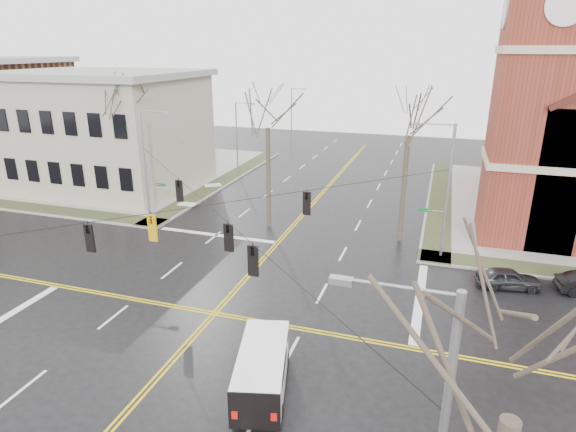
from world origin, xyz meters
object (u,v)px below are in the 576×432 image
(signal_pole_ne, at_px, (445,188))
(tree_ne, at_px, (409,128))
(cargo_van, at_px, (263,365))
(tree_nw_far, at_px, (128,107))
(tree_se, at_px, (516,396))
(tree_nw_near, at_px, (268,121))
(parked_car_a, at_px, (508,278))
(streetlight_north_b, at_px, (292,113))
(signal_pole_nw, at_px, (146,164))
(streetlight_north_a, at_px, (238,136))

(signal_pole_ne, bearing_deg, tree_ne, 141.96)
(cargo_van, height_order, tree_ne, tree_ne)
(cargo_van, bearing_deg, tree_nw_far, 121.19)
(signal_pole_ne, height_order, tree_se, tree_se)
(tree_nw_near, height_order, tree_se, tree_nw_near)
(parked_car_a, relative_size, tree_se, 0.32)
(signal_pole_ne, bearing_deg, parked_car_a, -39.80)
(tree_nw_far, distance_m, tree_se, 37.77)
(streetlight_north_b, distance_m, tree_se, 65.54)
(tree_ne, bearing_deg, tree_nw_far, 179.95)
(tree_nw_near, bearing_deg, parked_car_a, -18.07)
(signal_pole_nw, height_order, tree_ne, tree_ne)
(signal_pole_nw, bearing_deg, streetlight_north_b, 88.95)
(signal_pole_ne, xyz_separation_m, streetlight_north_b, (-21.97, 36.50, -0.48))
(tree_se, bearing_deg, signal_pole_nw, 133.81)
(parked_car_a, xyz_separation_m, tree_nw_far, (-29.47, 5.61, 8.38))
(signal_pole_nw, height_order, tree_se, tree_se)
(signal_pole_ne, xyz_separation_m, signal_pole_nw, (-22.64, 0.00, 0.00))
(parked_car_a, xyz_separation_m, tree_nw_near, (-17.27, 5.63, 7.78))
(streetlight_north_b, relative_size, parked_car_a, 2.19)
(signal_pole_ne, xyz_separation_m, streetlight_north_a, (-21.97, 16.50, -0.48))
(streetlight_north_a, height_order, cargo_van, streetlight_north_a)
(streetlight_north_a, relative_size, tree_nw_near, 0.69)
(parked_car_a, distance_m, tree_se, 22.85)
(streetlight_north_a, xyz_separation_m, parked_car_a, (26.06, -19.90, -3.85))
(streetlight_north_b, bearing_deg, cargo_van, -73.84)
(signal_pole_ne, relative_size, tree_nw_near, 0.78)
(signal_pole_nw, height_order, tree_nw_near, tree_nw_near)
(cargo_van, bearing_deg, parked_car_a, 36.09)
(streetlight_north_b, relative_size, tree_nw_far, 0.64)
(streetlight_north_a, relative_size, tree_ne, 0.69)
(tree_ne, bearing_deg, signal_pole_ne, -38.04)
(tree_ne, xyz_separation_m, tree_se, (3.88, -26.92, -0.12))
(tree_nw_far, height_order, tree_ne, tree_nw_far)
(tree_nw_near, bearing_deg, tree_nw_far, -179.91)
(tree_nw_near, relative_size, tree_se, 1.02)
(signal_pole_nw, height_order, parked_car_a, signal_pole_nw)
(signal_pole_ne, distance_m, tree_ne, 4.94)
(cargo_van, relative_size, tree_ne, 0.46)
(streetlight_north_a, distance_m, tree_ne, 24.24)
(tree_nw_far, bearing_deg, parked_car_a, -10.79)
(tree_nw_near, bearing_deg, tree_ne, -0.22)
(tree_nw_far, bearing_deg, tree_se, -45.51)
(cargo_van, height_order, parked_car_a, cargo_van)
(streetlight_north_a, bearing_deg, streetlight_north_b, 90.00)
(tree_ne, relative_size, tree_se, 1.01)
(streetlight_north_b, height_order, tree_nw_near, tree_nw_near)
(parked_car_a, bearing_deg, streetlight_north_a, 41.73)
(streetlight_north_a, bearing_deg, parked_car_a, -37.37)
(streetlight_north_b, bearing_deg, signal_pole_ne, -58.95)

